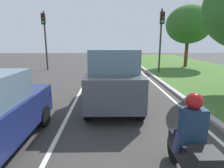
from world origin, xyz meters
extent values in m
plane|color=#383533|center=(0.00, 14.00, 0.00)|extent=(60.00, 60.00, 0.00)
cube|color=silver|center=(-0.70, 14.00, 0.00)|extent=(0.12, 32.00, 0.01)
cube|color=silver|center=(3.60, 14.00, 0.00)|extent=(0.12, 32.00, 0.01)
cube|color=#9E9B93|center=(4.10, 14.00, 0.06)|extent=(0.24, 48.00, 0.12)
cube|color=#474C51|center=(0.93, 9.79, 0.93)|extent=(1.97, 4.53, 1.10)
cube|color=slate|center=(0.93, 9.64, 1.88)|extent=(1.74, 2.72, 0.80)
cylinder|color=black|center=(0.08, 11.33, 0.38)|extent=(0.23, 0.76, 0.76)
cylinder|color=black|center=(1.83, 11.31, 0.38)|extent=(0.23, 0.76, 0.76)
cylinder|color=black|center=(0.03, 8.27, 0.38)|extent=(0.23, 0.76, 0.76)
cylinder|color=black|center=(1.78, 8.25, 0.38)|extent=(0.23, 0.76, 0.76)
cylinder|color=black|center=(-1.28, 7.81, 0.32)|extent=(0.24, 0.65, 0.64)
cube|color=black|center=(2.08, 5.24, 0.58)|extent=(0.30, 1.40, 0.36)
ellipsoid|color=black|center=(2.08, 5.59, 0.80)|extent=(0.29, 0.50, 0.24)
cube|color=black|center=(2.07, 4.69, 0.85)|extent=(0.40, 0.40, 0.32)
cylinder|color=black|center=(2.09, 5.94, 0.30)|extent=(0.11, 0.60, 0.60)
cube|color=#192D47|center=(2.08, 5.19, 1.18)|extent=(0.40, 0.26, 0.60)
sphere|color=maroon|center=(2.08, 5.22, 1.60)|extent=(0.28, 0.28, 0.28)
cylinder|color=navy|center=(1.91, 5.32, 0.80)|extent=(0.16, 0.30, 0.45)
cylinder|color=navy|center=(2.25, 5.31, 0.80)|extent=(0.16, 0.30, 0.45)
cylinder|color=#2D2D2D|center=(4.95, 17.62, 2.48)|extent=(0.14, 0.14, 4.96)
cube|color=black|center=(4.95, 17.42, 4.26)|extent=(0.32, 0.24, 0.90)
sphere|color=#3F0F0F|center=(4.95, 17.29, 4.54)|extent=(0.20, 0.20, 0.20)
sphere|color=#382B0C|center=(4.95, 17.29, 4.26)|extent=(0.20, 0.20, 0.20)
sphere|color=green|center=(4.95, 17.29, 3.98)|extent=(0.20, 0.20, 0.20)
cylinder|color=#2D2D2D|center=(-4.64, 19.62, 2.51)|extent=(0.14, 0.14, 5.01)
cube|color=black|center=(-4.64, 19.42, 4.37)|extent=(0.32, 0.24, 0.90)
sphere|color=#3F0F0F|center=(-4.64, 19.29, 4.65)|extent=(0.20, 0.20, 0.20)
sphere|color=#382B0C|center=(-4.64, 19.29, 4.37)|extent=(0.20, 0.20, 0.20)
sphere|color=green|center=(-4.64, 19.29, 4.09)|extent=(0.20, 0.20, 0.20)
cylinder|color=#4C331E|center=(8.54, 21.02, 1.25)|extent=(0.32, 0.32, 2.50)
ellipsoid|color=#2D6023|center=(8.54, 21.02, 4.08)|extent=(4.23, 4.23, 3.60)
camera|label=1|loc=(0.65, 2.29, 2.56)|focal=30.62mm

